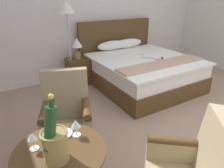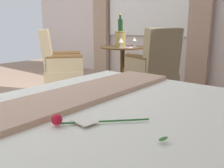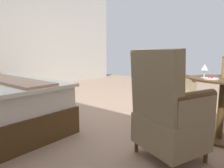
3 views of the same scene
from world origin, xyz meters
name	(u,v)px [view 1 (image 1 of 3)]	position (x,y,z in m)	size (l,w,h in m)	color
ground_plane	(219,152)	(0.00, 0.00, 0.00)	(8.00, 8.00, 0.00)	#997C66
wall_headboard_side	(95,5)	(0.00, 3.31, 1.57)	(5.95, 0.12, 3.14)	silver
bed	(140,69)	(0.44, 2.16, 0.35)	(1.90, 2.07, 1.24)	#4D341A
nightstand	(79,71)	(-0.66, 2.86, 0.28)	(0.47, 0.42, 0.55)	#4D341A
bedside_lamp	(77,45)	(-0.66, 2.86, 0.84)	(0.23, 0.23, 0.43)	olive
floor_lamp_brass	(67,16)	(-0.81, 2.85, 1.40)	(0.30, 0.30, 1.71)	beige
champagne_bucket	(54,141)	(-1.88, 0.16, 0.86)	(0.18, 0.18, 0.51)	#9B8246
wine_glass_near_bucket	(76,124)	(-1.66, 0.34, 0.81)	(0.08, 0.08, 0.15)	white
wine_glass_near_edge	(32,138)	(-2.00, 0.35, 0.80)	(0.07, 0.07, 0.14)	white
snack_plate	(64,133)	(-1.75, 0.41, 0.71)	(0.15, 0.15, 0.04)	white
armchair_by_window	(68,121)	(-1.54, 0.98, 0.42)	(0.69, 0.68, 1.00)	#4D341A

